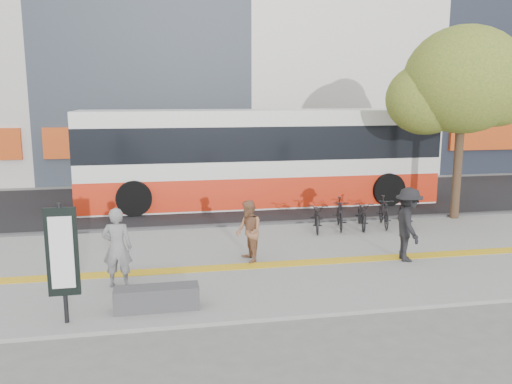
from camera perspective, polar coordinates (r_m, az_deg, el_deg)
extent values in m
plane|color=#60605B|center=(11.86, 2.14, -9.82)|extent=(120.00, 120.00, 0.00)
cube|color=slate|center=(13.23, 0.68, -7.45)|extent=(40.00, 7.00, 0.08)
cube|color=gold|center=(12.75, 1.13, -7.93)|extent=(40.00, 0.45, 0.01)
cube|color=black|center=(20.41, -3.49, -1.08)|extent=(40.00, 8.00, 0.06)
cube|color=#38383A|center=(16.54, -1.72, -3.68)|extent=(40.00, 0.25, 0.14)
cube|color=#BF4011|center=(25.38, -0.49, 5.70)|extent=(19.00, 0.50, 1.40)
cube|color=#38383A|center=(10.37, -10.74, -11.26)|extent=(1.60, 0.45, 0.45)
cylinder|color=black|center=(9.94, -20.25, -7.35)|extent=(0.08, 0.08, 2.20)
cube|color=black|center=(9.87, -20.33, -6.14)|extent=(0.55, 0.08, 1.60)
cube|color=white|center=(9.83, -20.38, -6.22)|extent=(0.40, 0.02, 1.30)
cylinder|color=#362318|center=(18.48, 21.05, 2.21)|extent=(0.28, 0.28, 3.20)
ellipsoid|color=#3F6220|center=(18.33, 21.66, 11.28)|extent=(3.80, 3.80, 3.42)
ellipsoid|color=#3F6220|center=(18.25, 18.00, 9.62)|extent=(2.60, 2.60, 2.34)
ellipsoid|color=#3F6220|center=(18.48, 24.64, 9.81)|extent=(2.40, 2.40, 2.16)
ellipsoid|color=#3F6220|center=(19.20, 21.30, 13.63)|extent=(2.20, 2.20, 1.98)
cube|color=silver|center=(19.84, 0.38, 3.85)|extent=(13.22, 2.75, 3.52)
cube|color=red|center=(20.01, 0.37, 0.55)|extent=(13.24, 2.78, 1.10)
cube|color=black|center=(19.78, 0.38, 5.59)|extent=(13.24, 2.78, 1.21)
cylinder|color=black|center=(18.31, -13.13, -0.65)|extent=(1.21, 0.39, 1.21)
cylinder|color=black|center=(21.02, -12.84, 0.77)|extent=(1.21, 0.39, 1.21)
cylinder|color=black|center=(20.14, 14.18, 0.30)|extent=(1.21, 0.39, 1.21)
cylinder|color=black|center=(22.63, 11.26, 1.51)|extent=(1.21, 0.39, 1.21)
imported|color=black|center=(15.98, 6.68, -2.63)|extent=(0.97, 1.72, 0.86)
imported|color=black|center=(16.20, 9.11, -2.35)|extent=(0.84, 1.64, 0.95)
imported|color=black|center=(16.46, 11.47, -2.39)|extent=(0.97, 1.72, 0.86)
imported|color=black|center=(16.73, 13.76, -2.11)|extent=(0.84, 1.64, 0.95)
imported|color=black|center=(17.05, 15.95, -2.14)|extent=(0.97, 1.72, 0.86)
imported|color=black|center=(11.52, -14.87, -5.86)|extent=(0.68, 0.49, 1.72)
imported|color=#905E41|center=(12.82, -0.81, -4.30)|extent=(0.69, 0.82, 1.53)
imported|color=black|center=(13.40, 16.22, -3.41)|extent=(0.86, 1.27, 1.83)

